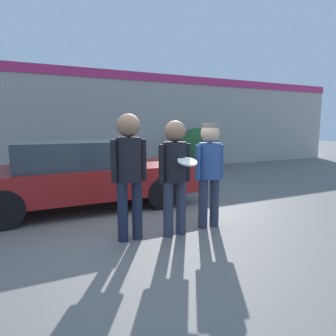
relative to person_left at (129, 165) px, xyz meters
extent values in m
plane|color=#66635E|center=(0.46, 0.24, -1.10)|extent=(56.00, 56.00, 0.00)
cube|color=#B2A89E|center=(0.46, 6.62, 0.69)|extent=(24.00, 0.18, 3.58)
cube|color=#CC2D6B|center=(0.46, 6.51, 2.33)|extent=(24.00, 0.04, 0.30)
cylinder|color=#1E2338|center=(-0.11, 0.00, -0.67)|extent=(0.15, 0.15, 0.87)
cylinder|color=#1E2338|center=(0.11, 0.00, -0.67)|extent=(0.15, 0.15, 0.87)
cylinder|color=black|center=(0.00, 0.00, 0.08)|extent=(0.35, 0.35, 0.62)
cylinder|color=black|center=(-0.22, 0.00, 0.06)|extent=(0.09, 0.09, 0.60)
cylinder|color=black|center=(0.22, 0.00, 0.06)|extent=(0.09, 0.09, 0.60)
sphere|color=#8C664C|center=(0.00, 0.00, 0.55)|extent=(0.33, 0.33, 0.33)
cylinder|color=#2D3347|center=(0.56, -0.11, -0.69)|extent=(0.15, 0.15, 0.83)
cylinder|color=#2D3347|center=(0.78, -0.11, -0.69)|extent=(0.15, 0.15, 0.83)
cylinder|color=black|center=(0.67, -0.11, 0.02)|extent=(0.35, 0.35, 0.59)
cylinder|color=black|center=(0.46, -0.11, 0.00)|extent=(0.09, 0.09, 0.57)
cylinder|color=black|center=(0.88, -0.11, 0.00)|extent=(0.09, 0.09, 0.57)
sphere|color=#8C664C|center=(0.67, -0.11, 0.47)|extent=(0.31, 0.31, 0.31)
cylinder|color=white|center=(0.73, -0.37, 0.05)|extent=(0.28, 0.28, 0.11)
cylinder|color=#2D3347|center=(1.23, -0.02, -0.70)|extent=(0.15, 0.15, 0.81)
cylinder|color=#2D3347|center=(1.45, -0.02, -0.70)|extent=(0.15, 0.15, 0.81)
cylinder|color=#2D4C8C|center=(1.34, -0.02, -0.01)|extent=(0.35, 0.35, 0.57)
cylinder|color=#2D4C8C|center=(1.13, -0.02, -0.03)|extent=(0.09, 0.09, 0.56)
cylinder|color=#2D4C8C|center=(1.56, -0.02, -0.03)|extent=(0.09, 0.09, 0.56)
sphere|color=#DBB28E|center=(1.34, -0.02, 0.43)|extent=(0.30, 0.30, 0.30)
cylinder|color=gray|center=(1.34, -0.02, 0.56)|extent=(0.26, 0.26, 0.06)
cube|color=maroon|center=(-0.29, 2.14, -0.54)|extent=(4.48, 1.87, 0.56)
cube|color=#28333D|center=(-0.38, 2.14, -0.01)|extent=(2.33, 1.61, 0.50)
cylinder|color=black|center=(1.10, 2.98, -0.77)|extent=(0.66, 0.22, 0.66)
cylinder|color=black|center=(1.10, 1.30, -0.77)|extent=(0.66, 0.22, 0.66)
cylinder|color=black|center=(-1.68, 2.98, -0.77)|extent=(0.66, 0.22, 0.66)
cylinder|color=black|center=(-1.68, 1.30, -0.77)|extent=(0.66, 0.22, 0.66)
sphere|color=#285B2D|center=(4.62, 5.64, -0.31)|extent=(1.58, 1.58, 1.58)
camera|label=1|loc=(-1.33, -4.01, 0.55)|focal=32.00mm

